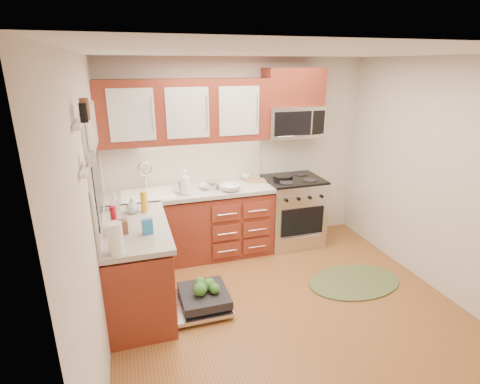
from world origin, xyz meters
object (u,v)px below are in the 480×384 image
object	(u,v)px
sink	(148,204)
skillet	(283,177)
range	(292,211)
dishwasher	(201,300)
stock_pot	(212,185)
rug	(354,282)
cutting_board	(256,180)
upper_cabinets	(185,111)
bowl_b	(231,188)
paper_towel_roll	(116,238)
microwave	(292,121)
cup	(246,176)
bowl_a	(209,186)

from	to	relation	value
sink	skillet	xyz separation A→B (m)	(1.78, 0.04, 0.17)
range	dishwasher	distance (m)	1.95
stock_pot	range	bearing A→B (deg)	2.46
rug	cutting_board	bearing A→B (deg)	120.52
upper_cabinets	bowl_b	size ratio (longest dim) A/B	8.25
dishwasher	paper_towel_roll	distance (m)	1.25
dishwasher	rug	xyz separation A→B (m)	(1.80, -0.06, -0.09)
microwave	dishwasher	world-z (taller)	microwave
cutting_board	bowl_b	world-z (taller)	bowl_b
cutting_board	cup	distance (m)	0.16
dishwasher	cup	size ratio (longest dim) A/B	5.58
paper_towel_roll	bowl_b	size ratio (longest dim) A/B	1.08
stock_pot	bowl_a	bearing A→B (deg)	132.09
cutting_board	bowl_b	size ratio (longest dim) A/B	1.06
upper_cabinets	bowl_a	world-z (taller)	upper_cabinets
sink	stock_pot	xyz separation A→B (m)	(0.79, -0.04, 0.18)
microwave	skillet	distance (m)	0.75
range	cup	bearing A→B (deg)	160.03
rug	dishwasher	bearing A→B (deg)	178.12
bowl_a	bowl_b	xyz separation A→B (m)	(0.23, -0.17, 0.01)
sink	skillet	world-z (taller)	skillet
microwave	paper_towel_roll	xyz separation A→B (m)	(-2.28, -1.57, -0.64)
dishwasher	bowl_b	size ratio (longest dim) A/B	2.82
dishwasher	paper_towel_roll	bearing A→B (deg)	-156.61
sink	bowl_b	size ratio (longest dim) A/B	2.50
microwave	skillet	size ratio (longest dim) A/B	2.92
rug	bowl_a	distance (m)	2.08
skillet	dishwasher	bearing A→B (deg)	-140.30
rug	cutting_board	size ratio (longest dim) A/B	4.19
microwave	bowl_b	world-z (taller)	microwave
range	cup	size ratio (longest dim) A/B	7.57
stock_pot	cutting_board	world-z (taller)	stock_pot
stock_pot	bowl_b	size ratio (longest dim) A/B	0.70
microwave	sink	distance (m)	2.13
upper_cabinets	bowl_a	xyz separation A→B (m)	(0.23, -0.16, -0.92)
sink	bowl_b	bearing A→B (deg)	-9.72
rug	stock_pot	bearing A→B (deg)	140.88
upper_cabinets	skillet	distance (m)	1.55
cup	upper_cabinets	bearing A→B (deg)	-174.64
upper_cabinets	bowl_b	bearing A→B (deg)	-34.83
stock_pot	bowl_a	world-z (taller)	stock_pot
microwave	dishwasher	distance (m)	2.55
sink	bowl_a	distance (m)	0.77
skillet	stock_pot	bearing A→B (deg)	-175.63
dishwasher	stock_pot	xyz separation A→B (m)	(0.40, 1.08, 0.88)
microwave	rug	world-z (taller)	microwave
microwave	stock_pot	xyz separation A→B (m)	(-1.14, -0.17, -0.72)
range	rug	bearing A→B (deg)	-77.44
dishwasher	bowl_b	world-z (taller)	bowl_b
sink	skillet	bearing A→B (deg)	1.19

